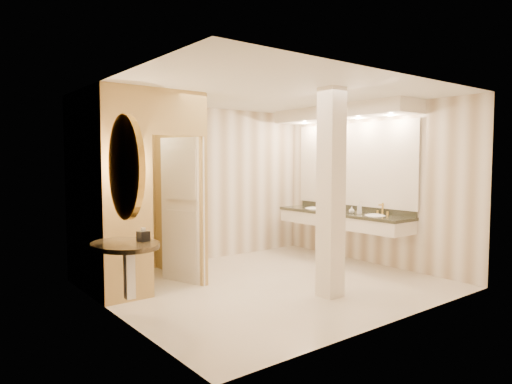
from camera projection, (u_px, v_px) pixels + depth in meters
floor at (271, 284)px, 6.54m from camera, size 4.50×4.50×0.00m
ceiling at (272, 94)px, 6.35m from camera, size 4.50×4.50×0.00m
wall_back at (199, 184)px, 8.02m from camera, size 4.50×0.02×2.70m
wall_front at (392, 200)px, 4.87m from camera, size 4.50×0.02×2.70m
wall_left at (116, 198)px, 5.06m from camera, size 0.02×4.00×2.70m
wall_right at (372, 185)px, 7.82m from camera, size 0.02×4.00×2.70m
toilet_closet at (168, 187)px, 6.52m from camera, size 1.50×1.55×2.70m
wall_sconce at (129, 164)px, 5.58m from camera, size 0.14×0.14×0.42m
vanity at (344, 169)px, 7.95m from camera, size 0.75×2.77×2.09m
console_shelf at (126, 201)px, 4.95m from camera, size 0.88×0.88×1.89m
pillar at (331, 193)px, 5.89m from camera, size 0.27×0.27×2.70m
tissue_box at (143, 236)px, 5.06m from camera, size 0.13×0.13×0.11m
toilet at (112, 258)px, 6.69m from camera, size 0.58×0.76×0.68m
soap_bottle_a at (328, 207)px, 8.15m from camera, size 0.06×0.06×0.12m
soap_bottle_b at (352, 210)px, 7.72m from camera, size 0.12×0.12×0.12m
soap_bottle_c at (359, 208)px, 7.59m from camera, size 0.11×0.11×0.21m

